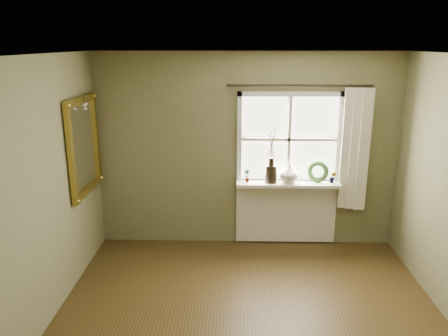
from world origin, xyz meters
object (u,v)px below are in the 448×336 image
Objects in this scene: wreath at (318,174)px; gilt_mirror at (84,145)px; dark_jug at (271,174)px; cream_vase at (289,173)px.

wreath is 2.99m from gilt_mirror.
wreath is 0.24× the size of gilt_mirror.
dark_jug is 0.92× the size of cream_vase.
wreath reaches higher than dark_jug.
dark_jug is at bearing -152.66° from wreath.
dark_jug is 0.62m from wreath.
dark_jug is 0.24m from cream_vase.
cream_vase is 0.39m from wreath.
gilt_mirror is at bearing -146.57° from wreath.
gilt_mirror reaches higher than dark_jug.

